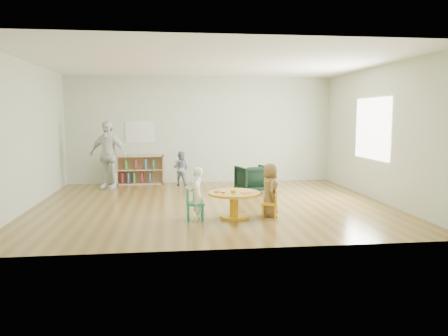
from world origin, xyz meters
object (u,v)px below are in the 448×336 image
at_px(child_right, 270,190).
at_px(toddler, 181,168).
at_px(child_left, 197,194).
at_px(activity_table, 234,200).
at_px(armchair, 253,179).
at_px(adult_caretaker, 108,155).
at_px(kid_chair_left, 193,202).
at_px(bookshelf, 140,170).
at_px(kid_chair_right, 272,202).

distance_m(child_right, toddler, 3.92).
bearing_deg(child_left, activity_table, 107.60).
height_order(activity_table, armchair, armchair).
height_order(activity_table, child_right, child_right).
height_order(child_left, adult_caretaker, adult_caretaker).
bearing_deg(kid_chair_left, adult_caretaker, -151.48).
xyz_separation_m(toddler, adult_caretaker, (-1.77, -0.27, 0.39)).
xyz_separation_m(kid_chair_left, child_right, (1.38, 0.11, 0.17)).
xyz_separation_m(armchair, child_right, (-0.14, -2.41, 0.16)).
distance_m(bookshelf, child_right, 4.76).
relative_size(kid_chair_left, armchair, 0.82).
bearing_deg(adult_caretaker, toddler, 30.48).
bearing_deg(kid_chair_right, bookshelf, 48.58).
height_order(activity_table, kid_chair_right, kid_chair_right).
distance_m(activity_table, bookshelf, 4.50).
bearing_deg(adult_caretaker, activity_table, -30.84).
height_order(activity_table, child_left, child_left).
xyz_separation_m(kid_chair_right, child_right, (0.00, 0.14, 0.20)).
bearing_deg(child_left, bookshelf, -151.82).
distance_m(kid_chair_right, bookshelf, 4.88).
relative_size(child_left, adult_caretaker, 0.54).
distance_m(activity_table, child_right, 0.67).
bearing_deg(child_right, kid_chair_left, 102.67).
distance_m(armchair, child_left, 2.93).
distance_m(armchair, adult_caretaker, 3.57).
relative_size(activity_table, bookshelf, 0.76).
bearing_deg(kid_chair_left, kid_chair_right, 88.83).
relative_size(kid_chair_left, child_left, 0.62).
distance_m(kid_chair_left, bookshelf, 4.30).
bearing_deg(kid_chair_right, armchair, 13.87).
relative_size(kid_chair_left, adult_caretaker, 0.34).
height_order(armchair, toddler, toddler).
bearing_deg(kid_chair_right, activity_table, 100.33).
xyz_separation_m(child_left, adult_caretaker, (-1.95, 3.48, 0.38)).
relative_size(activity_table, toddler, 1.04).
distance_m(child_left, child_right, 1.31).
distance_m(child_right, adult_caretaker, 4.69).
xyz_separation_m(kid_chair_left, bookshelf, (-1.17, 4.13, 0.06)).
relative_size(child_left, toddler, 1.03).
height_order(child_left, toddler, child_left).
height_order(bookshelf, armchair, bookshelf).
height_order(kid_chair_right, adult_caretaker, adult_caretaker).
relative_size(kid_chair_right, armchair, 0.74).
bearing_deg(armchair, kid_chair_right, 72.34).
bearing_deg(bookshelf, child_right, -57.66).
bearing_deg(activity_table, child_left, -173.97).
bearing_deg(kid_chair_left, toddler, -178.24).
relative_size(armchair, child_left, 0.76).
bearing_deg(child_right, child_left, 103.80).
height_order(kid_chair_right, armchair, armchair).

